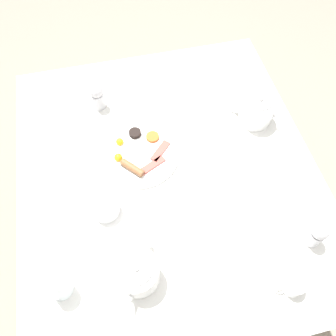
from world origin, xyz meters
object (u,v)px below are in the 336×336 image
Objects in this scene: teapot_near at (256,110)px; fork_by_plate at (208,202)px; water_glass_tall at (57,286)px; spoon_for_tea at (282,189)px; pepper_grinder at (98,96)px; teacup_with_saucer_left at (105,208)px; napkin_folded at (60,96)px; salt_grinder at (317,235)px; teapot_far at (138,273)px; creamer_jug at (293,285)px; breakfast_plate at (138,152)px; knife_by_plate at (190,83)px.

teapot_near is 1.09× the size of fork_by_plate.
water_glass_tall is 0.82× the size of spoon_for_tea.
spoon_for_tea is at bearing 137.86° from pepper_grinder.
fork_by_plate is (0.28, 0.31, -0.05)m from teapot_near.
teacup_with_saucer_left is 0.57m from napkin_folded.
salt_grinder is (-0.79, 0.03, -0.00)m from water_glass_tall.
teapot_far is 1.30× the size of napkin_folded.
creamer_jug is 0.36m from fork_by_plate.
breakfast_plate is at bearing -43.39° from salt_grinder.
napkin_folded is (-0.04, -0.78, -0.06)m from water_glass_tall.
fork_by_plate is at bearing -63.30° from creamer_jug.
salt_grinder is 0.69× the size of fork_by_plate.
teapot_near is 0.51m from salt_grinder.
teapot_far is 0.23m from water_glass_tall.
teapot_near is 1.16× the size of napkin_folded.
fork_by_plate is (-0.46, 0.60, -0.00)m from napkin_folded.
water_glass_tall is 0.60× the size of knife_by_plate.
salt_grinder reaches higher than creamer_jug.
salt_grinder is at bearing -135.42° from creamer_jug.
napkin_folded is at bearing -47.16° from salt_grinder.
teacup_with_saucer_left is 1.05× the size of spoon_for_tea.
knife_by_plate is (-0.59, -0.73, -0.06)m from water_glass_tall.
teapot_near is at bearing 159.27° from teapot_far.
teacup_with_saucer_left is 1.33× the size of pepper_grinder.
teapot_far is 0.83m from knife_by_plate.
teapot_near reaches higher than breakfast_plate.
teapot_far is at bearing 106.17° from teacup_with_saucer_left.
water_glass_tall reaches higher than spoon_for_tea.
teapot_far reaches higher than water_glass_tall.
salt_grinder is at bearing 104.65° from knife_by_plate.
teapot_near is at bearing -92.28° from spoon_for_tea.
teapot_far reaches higher than creamer_jug.
teapot_near is (-0.48, -0.06, 0.05)m from breakfast_plate.
spoon_for_tea is (0.01, 0.32, -0.05)m from teapot_near.
napkin_folded is 0.94× the size of fork_by_plate.
breakfast_plate is 0.41m from knife_by_plate.
teapot_near is 0.68m from teacup_with_saucer_left.
breakfast_plate is 1.88× the size of fork_by_plate.
teacup_with_saucer_left is at bearing 85.58° from pepper_grinder.
water_glass_tall is at bearing -12.57° from creamer_jug.
fork_by_plate is (0.28, -0.20, -0.06)m from salt_grinder.
napkin_folded is at bearing -93.24° from water_glass_tall.
water_glass_tall is at bearing -66.43° from teapot_far.
spoon_for_tea is at bearing -108.57° from creamer_jug.
knife_by_plate is (0.20, -0.76, -0.06)m from salt_grinder.
water_glass_tall is at bearing -109.03° from teapot_near.
water_glass_tall reaches higher than fork_by_plate.
spoon_for_tea is at bearing -85.34° from salt_grinder.
teacup_with_saucer_left is at bearing -7.58° from fork_by_plate.
pepper_grinder is 0.57× the size of knife_by_plate.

